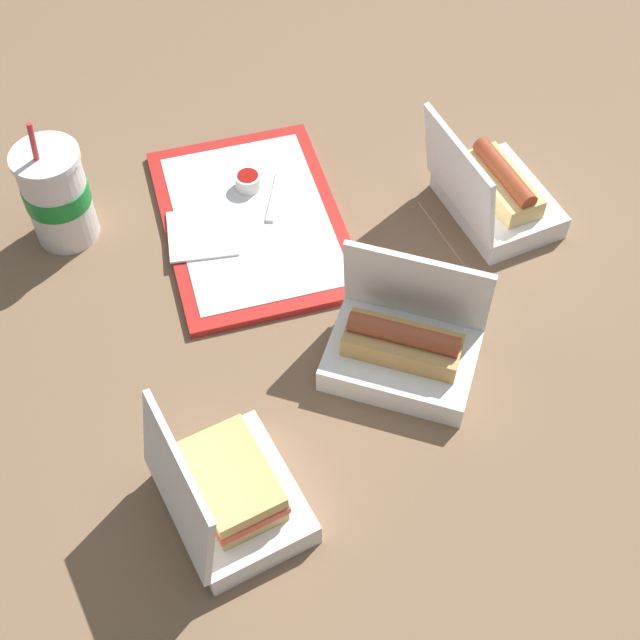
{
  "coord_description": "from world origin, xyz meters",
  "views": [
    {
      "loc": [
        0.68,
        -0.22,
        0.99
      ],
      "look_at": [
        -0.0,
        -0.05,
        0.05
      ],
      "focal_mm": 50.0,
      "sensor_mm": 36.0,
      "label": 1
    }
  ],
  "objects": [
    {
      "name": "clamshell_hotdog_left",
      "position": [
        0.06,
        0.05,
        0.04
      ],
      "size": [
        0.22,
        0.24,
        0.17
      ],
      "color": "white",
      "rests_on": "ground_plane"
    },
    {
      "name": "ketchup_cup",
      "position": [
        -0.31,
        -0.08,
        0.03
      ],
      "size": [
        0.04,
        0.04,
        0.02
      ],
      "color": "white",
      "rests_on": "food_tray"
    },
    {
      "name": "food_tray",
      "position": [
        -0.24,
        -0.09,
        0.01
      ],
      "size": [
        0.38,
        0.27,
        0.01
      ],
      "color": "red",
      "rests_on": "ground_plane"
    },
    {
      "name": "soda_cup_center",
      "position": [
        -0.29,
        -0.36,
        0.08
      ],
      "size": [
        0.1,
        0.1,
        0.22
      ],
      "color": "white",
      "rests_on": "ground_plane"
    },
    {
      "name": "ground_plane",
      "position": [
        0.0,
        0.0,
        0.0
      ],
      "size": [
        3.2,
        3.2,
        0.0
      ],
      "primitive_type": "plane",
      "color": "brown"
    },
    {
      "name": "clamshell_sandwich_center",
      "position": [
        0.21,
        -0.21,
        0.04
      ],
      "size": [
        0.21,
        0.18,
        0.18
      ],
      "color": "white",
      "rests_on": "ground_plane"
    },
    {
      "name": "plastic_fork",
      "position": [
        -0.28,
        -0.05,
        0.02
      ],
      "size": [
        0.11,
        0.05,
        0.0
      ],
      "primitive_type": "cube",
      "rotation": [
        0.0,
        0.0,
        -0.38
      ],
      "color": "white",
      "rests_on": "food_tray"
    },
    {
      "name": "napkin_stack",
      "position": [
        -0.23,
        -0.17,
        0.02
      ],
      "size": [
        0.11,
        0.11,
        0.0
      ],
      "primitive_type": "cube",
      "rotation": [
        0.0,
        0.0,
        -0.08
      ],
      "color": "white",
      "rests_on": "food_tray"
    },
    {
      "name": "clamshell_hotdog_front",
      "position": [
        -0.18,
        0.26,
        0.04
      ],
      "size": [
        0.21,
        0.19,
        0.17
      ],
      "color": "white",
      "rests_on": "ground_plane"
    }
  ]
}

